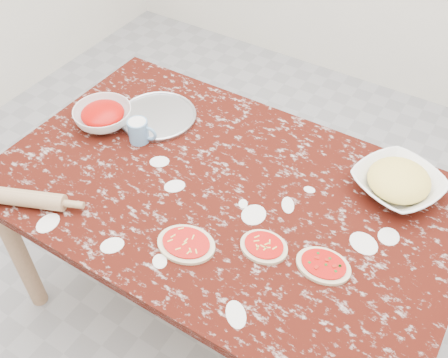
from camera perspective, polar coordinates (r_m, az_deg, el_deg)
ground at (r=2.39m, az=0.00°, el=-13.65°), size 4.00×4.00×0.00m
worktable at (r=1.85m, az=0.00°, el=-2.90°), size 1.60×1.00×0.75m
pizza_tray at (r=2.10m, az=-7.33°, el=6.87°), size 0.32×0.32×0.01m
sauce_bowl at (r=2.09m, az=-13.19°, el=6.74°), size 0.23×0.23×0.07m
cheese_bowl at (r=1.85m, az=18.61°, el=-0.56°), size 0.37×0.37×0.07m
flour_mug at (r=1.97m, az=-9.34°, el=5.27°), size 0.11×0.08×0.09m
pizza_left at (r=1.63m, az=-4.20°, el=-7.17°), size 0.21×0.18×0.02m
pizza_mid at (r=1.62m, az=4.42°, el=-7.44°), size 0.16×0.14×0.02m
pizza_right at (r=1.60m, az=10.91°, el=-9.35°), size 0.18×0.14×0.02m
rolling_pin at (r=1.85m, az=-21.34°, el=-1.97°), size 0.29×0.17×0.06m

